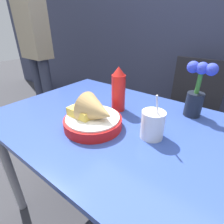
% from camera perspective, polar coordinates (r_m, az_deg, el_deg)
% --- Properties ---
extents(ground_plane, '(12.00, 12.00, 0.00)m').
position_cam_1_polar(ground_plane, '(1.34, 2.91, -31.33)').
color(ground_plane, '#38383D').
extents(wall_window, '(7.00, 0.06, 2.60)m').
position_cam_1_polar(wall_window, '(1.90, 30.02, 28.90)').
color(wall_window, '#2D334C').
rests_on(wall_window, ground_plane).
extents(dining_table, '(1.30, 0.82, 0.72)m').
position_cam_1_polar(dining_table, '(0.87, 3.90, -8.95)').
color(dining_table, '#334C9E').
rests_on(dining_table, ground_plane).
extents(chair_far_window, '(0.40, 0.40, 0.89)m').
position_cam_1_polar(chair_far_window, '(1.60, 24.34, 2.13)').
color(chair_far_window, black).
rests_on(chair_far_window, ground_plane).
extents(food_basket, '(0.26, 0.26, 0.16)m').
position_cam_1_polar(food_basket, '(0.76, -5.80, -1.64)').
color(food_basket, red).
rests_on(food_basket, dining_table).
extents(ketchup_bottle, '(0.07, 0.07, 0.23)m').
position_cam_1_polar(ketchup_bottle, '(0.90, 2.11, 7.24)').
color(ketchup_bottle, red).
rests_on(ketchup_bottle, dining_table).
extents(drink_cup, '(0.09, 0.09, 0.20)m').
position_cam_1_polar(drink_cup, '(0.72, 13.08, -4.28)').
color(drink_cup, silver).
rests_on(drink_cup, dining_table).
extents(flower_vase, '(0.13, 0.08, 0.27)m').
position_cam_1_polar(flower_vase, '(0.93, 25.97, 6.26)').
color(flower_vase, black).
rests_on(flower_vase, dining_table).
extents(person_standing, '(0.32, 0.19, 1.67)m').
position_cam_1_polar(person_standing, '(2.05, -23.85, 20.17)').
color(person_standing, '#2D3347').
rests_on(person_standing, ground_plane).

